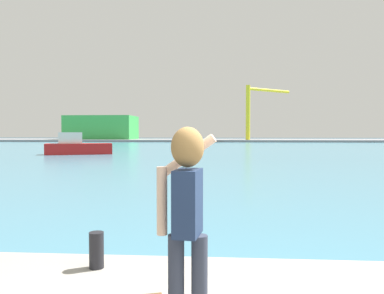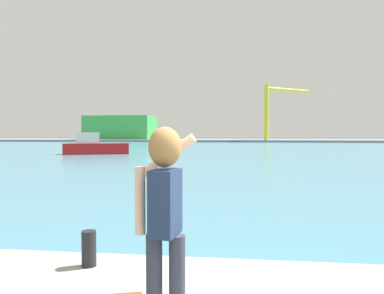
{
  "view_description": "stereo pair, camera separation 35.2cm",
  "coord_description": "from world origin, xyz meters",
  "px_view_note": "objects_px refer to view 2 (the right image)",
  "views": [
    {
      "loc": [
        -0.75,
        -3.06,
        2.22
      ],
      "look_at": [
        -1.25,
        3.78,
        1.95
      ],
      "focal_mm": 35.3,
      "sensor_mm": 36.0,
      "label": 1
    },
    {
      "loc": [
        -0.4,
        -3.03,
        2.22
      ],
      "look_at": [
        -1.25,
        3.78,
        1.95
      ],
      "focal_mm": 35.3,
      "sensor_mm": 36.0,
      "label": 2
    }
  ],
  "objects_px": {
    "boat_moored": "(95,146)",
    "port_crane": "(274,104)",
    "warehouse_left": "(121,128)",
    "harbor_bollard": "(89,249)",
    "person_photographer": "(164,206)"
  },
  "relations": [
    {
      "from": "boat_moored",
      "to": "port_crane",
      "type": "bearing_deg",
      "value": 45.84
    },
    {
      "from": "warehouse_left",
      "to": "harbor_bollard",
      "type": "bearing_deg",
      "value": -72.44
    },
    {
      "from": "harbor_bollard",
      "to": "port_crane",
      "type": "distance_m",
      "value": 86.08
    },
    {
      "from": "port_crane",
      "to": "harbor_bollard",
      "type": "bearing_deg",
      "value": -96.64
    },
    {
      "from": "person_photographer",
      "to": "warehouse_left",
      "type": "distance_m",
      "value": 97.14
    },
    {
      "from": "harbor_bollard",
      "to": "boat_moored",
      "type": "xyz_separation_m",
      "value": [
        -12.75,
        32.36,
        0.05
      ]
    },
    {
      "from": "boat_moored",
      "to": "person_photographer",
      "type": "bearing_deg",
      "value": -88.39
    },
    {
      "from": "person_photographer",
      "to": "warehouse_left",
      "type": "xyz_separation_m",
      "value": [
        -30.04,
        92.36,
        1.89
      ]
    },
    {
      "from": "harbor_bollard",
      "to": "person_photographer",
      "type": "bearing_deg",
      "value": -47.92
    },
    {
      "from": "person_photographer",
      "to": "boat_moored",
      "type": "bearing_deg",
      "value": 30.62
    },
    {
      "from": "warehouse_left",
      "to": "port_crane",
      "type": "distance_m",
      "value": 39.49
    },
    {
      "from": "boat_moored",
      "to": "port_crane",
      "type": "distance_m",
      "value": 57.97
    },
    {
      "from": "person_photographer",
      "to": "harbor_bollard",
      "type": "bearing_deg",
      "value": 50.16
    },
    {
      "from": "person_photographer",
      "to": "port_crane",
      "type": "xyz_separation_m",
      "value": [
        8.65,
        86.52,
        7.14
      ]
    },
    {
      "from": "person_photographer",
      "to": "port_crane",
      "type": "relative_size",
      "value": 0.14
    }
  ]
}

